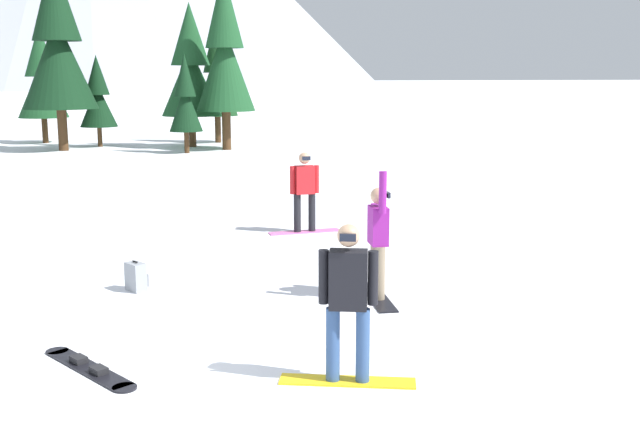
{
  "coord_description": "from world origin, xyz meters",
  "views": [
    {
      "loc": [
        -0.38,
        -8.32,
        3.27
      ],
      "look_at": [
        3.0,
        3.46,
        1.0
      ],
      "focal_mm": 42.18,
      "sensor_mm": 36.0,
      "label": 1
    }
  ],
  "objects_px": {
    "pine_tree_tall": "(217,76)",
    "pine_tree_short": "(57,46)",
    "snowboarder_midground": "(378,238)",
    "pine_tree_twin": "(185,99)",
    "pine_tree_young": "(42,79)",
    "pine_tree_slender": "(98,97)",
    "snowboarder_foreground": "(348,300)",
    "backpack_grey": "(136,277)",
    "pine_tree_leaning": "(225,53)",
    "pine_tree_broad": "(191,69)",
    "loose_snowboard_far_spare": "(89,368)",
    "snowboarder_background": "(305,191)"
  },
  "relations": [
    {
      "from": "pine_tree_young",
      "to": "pine_tree_leaning",
      "type": "height_order",
      "value": "pine_tree_leaning"
    },
    {
      "from": "pine_tree_short",
      "to": "pine_tree_tall",
      "type": "height_order",
      "value": "pine_tree_short"
    },
    {
      "from": "snowboarder_foreground",
      "to": "pine_tree_leaning",
      "type": "distance_m",
      "value": 26.18
    },
    {
      "from": "snowboarder_midground",
      "to": "pine_tree_tall",
      "type": "distance_m",
      "value": 26.77
    },
    {
      "from": "snowboarder_midground",
      "to": "pine_tree_twin",
      "type": "bearing_deg",
      "value": 91.21
    },
    {
      "from": "pine_tree_young",
      "to": "snowboarder_foreground",
      "type": "bearing_deg",
      "value": -80.7
    },
    {
      "from": "pine_tree_young",
      "to": "pine_tree_tall",
      "type": "bearing_deg",
      "value": -14.03
    },
    {
      "from": "backpack_grey",
      "to": "pine_tree_leaning",
      "type": "xyz_separation_m",
      "value": [
        4.82,
        21.59,
        4.0
      ]
    },
    {
      "from": "snowboarder_midground",
      "to": "loose_snowboard_far_spare",
      "type": "bearing_deg",
      "value": -157.25
    },
    {
      "from": "loose_snowboard_far_spare",
      "to": "pine_tree_slender",
      "type": "height_order",
      "value": "pine_tree_slender"
    },
    {
      "from": "pine_tree_broad",
      "to": "pine_tree_slender",
      "type": "height_order",
      "value": "pine_tree_broad"
    },
    {
      "from": "backpack_grey",
      "to": "snowboarder_midground",
      "type": "bearing_deg",
      "value": -21.72
    },
    {
      "from": "pine_tree_tall",
      "to": "pine_tree_twin",
      "type": "height_order",
      "value": "pine_tree_tall"
    },
    {
      "from": "snowboarder_foreground",
      "to": "pine_tree_broad",
      "type": "relative_size",
      "value": 0.27
    },
    {
      "from": "pine_tree_broad",
      "to": "pine_tree_leaning",
      "type": "relative_size",
      "value": 0.84
    },
    {
      "from": "snowboarder_background",
      "to": "pine_tree_broad",
      "type": "distance_m",
      "value": 20.01
    },
    {
      "from": "snowboarder_background",
      "to": "pine_tree_tall",
      "type": "xyz_separation_m",
      "value": [
        1.38,
        21.78,
        2.32
      ]
    },
    {
      "from": "loose_snowboard_far_spare",
      "to": "backpack_grey",
      "type": "height_order",
      "value": "backpack_grey"
    },
    {
      "from": "pine_tree_broad",
      "to": "pine_tree_slender",
      "type": "bearing_deg",
      "value": 163.05
    },
    {
      "from": "backpack_grey",
      "to": "pine_tree_short",
      "type": "distance_m",
      "value": 23.62
    },
    {
      "from": "pine_tree_tall",
      "to": "pine_tree_short",
      "type": "bearing_deg",
      "value": -163.25
    },
    {
      "from": "snowboarder_foreground",
      "to": "snowboarder_midground",
      "type": "relative_size",
      "value": 0.9
    },
    {
      "from": "snowboarder_midground",
      "to": "pine_tree_slender",
      "type": "relative_size",
      "value": 0.46
    },
    {
      "from": "loose_snowboard_far_spare",
      "to": "pine_tree_short",
      "type": "relative_size",
      "value": 0.2
    },
    {
      "from": "snowboarder_midground",
      "to": "loose_snowboard_far_spare",
      "type": "distance_m",
      "value": 4.52
    },
    {
      "from": "pine_tree_young",
      "to": "pine_tree_tall",
      "type": "distance_m",
      "value": 8.36
    },
    {
      "from": "snowboarder_midground",
      "to": "pine_tree_young",
      "type": "relative_size",
      "value": 0.35
    },
    {
      "from": "pine_tree_twin",
      "to": "pine_tree_broad",
      "type": "bearing_deg",
      "value": 78.41
    },
    {
      "from": "pine_tree_young",
      "to": "pine_tree_tall",
      "type": "height_order",
      "value": "pine_tree_tall"
    },
    {
      "from": "loose_snowboard_far_spare",
      "to": "pine_tree_young",
      "type": "bearing_deg",
      "value": 94.65
    },
    {
      "from": "pine_tree_broad",
      "to": "pine_tree_tall",
      "type": "height_order",
      "value": "pine_tree_broad"
    },
    {
      "from": "pine_tree_broad",
      "to": "pine_tree_tall",
      "type": "relative_size",
      "value": 1.1
    },
    {
      "from": "backpack_grey",
      "to": "pine_tree_broad",
      "type": "bearing_deg",
      "value": 81.4
    },
    {
      "from": "backpack_grey",
      "to": "pine_tree_short",
      "type": "relative_size",
      "value": 0.06
    },
    {
      "from": "pine_tree_short",
      "to": "pine_tree_leaning",
      "type": "distance_m",
      "value": 7.11
    },
    {
      "from": "snowboarder_background",
      "to": "pine_tree_young",
      "type": "relative_size",
      "value": 0.3
    },
    {
      "from": "pine_tree_broad",
      "to": "pine_tree_short",
      "type": "xyz_separation_m",
      "value": [
        -5.63,
        -0.2,
        0.96
      ]
    },
    {
      "from": "pine_tree_broad",
      "to": "pine_tree_twin",
      "type": "relative_size",
      "value": 1.55
    },
    {
      "from": "snowboarder_background",
      "to": "loose_snowboard_far_spare",
      "type": "height_order",
      "value": "snowboarder_background"
    },
    {
      "from": "pine_tree_broad",
      "to": "pine_tree_twin",
      "type": "height_order",
      "value": "pine_tree_broad"
    },
    {
      "from": "pine_tree_short",
      "to": "pine_tree_slender",
      "type": "distance_m",
      "value": 3.06
    },
    {
      "from": "snowboarder_foreground",
      "to": "loose_snowboard_far_spare",
      "type": "xyz_separation_m",
      "value": [
        -2.69,
        1.15,
        -0.9
      ]
    },
    {
      "from": "snowboarder_foreground",
      "to": "pine_tree_slender",
      "type": "distance_m",
      "value": 28.95
    },
    {
      "from": "snowboarder_background",
      "to": "backpack_grey",
      "type": "distance_m",
      "value": 5.05
    },
    {
      "from": "pine_tree_tall",
      "to": "pine_tree_slender",
      "type": "relative_size",
      "value": 1.42
    },
    {
      "from": "pine_tree_tall",
      "to": "pine_tree_broad",
      "type": "bearing_deg",
      "value": -126.89
    },
    {
      "from": "snowboarder_background",
      "to": "pine_tree_slender",
      "type": "bearing_deg",
      "value": 101.19
    },
    {
      "from": "snowboarder_foreground",
      "to": "pine_tree_twin",
      "type": "xyz_separation_m",
      "value": [
        0.93,
        24.81,
        1.34
      ]
    },
    {
      "from": "pine_tree_tall",
      "to": "pine_tree_leaning",
      "type": "height_order",
      "value": "pine_tree_leaning"
    },
    {
      "from": "pine_tree_young",
      "to": "pine_tree_twin",
      "type": "relative_size",
      "value": 1.34
    }
  ]
}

